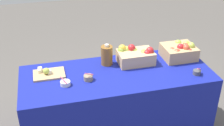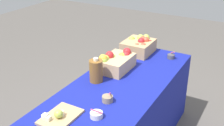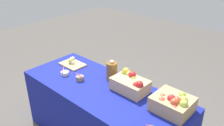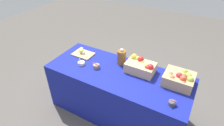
% 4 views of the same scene
% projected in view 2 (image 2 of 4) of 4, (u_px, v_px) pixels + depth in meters
% --- Properties ---
extents(table, '(1.90, 0.76, 0.74)m').
position_uv_depth(table, '(119.00, 118.00, 2.70)').
color(table, navy).
rests_on(table, ground_plane).
extents(apple_crate_left, '(0.34, 0.30, 0.18)m').
position_uv_depth(apple_crate_left, '(139.00, 46.00, 3.16)').
color(apple_crate_left, tan).
rests_on(apple_crate_left, table).
extents(apple_crate_middle, '(0.37, 0.24, 0.19)m').
position_uv_depth(apple_crate_middle, '(116.00, 61.00, 2.78)').
color(apple_crate_middle, tan).
rests_on(apple_crate_middle, table).
extents(cutting_board_front, '(0.31, 0.21, 0.08)m').
position_uv_depth(cutting_board_front, '(59.00, 116.00, 2.07)').
color(cutting_board_front, tan).
rests_on(cutting_board_front, table).
extents(sample_bowl_near, '(0.10, 0.09, 0.10)m').
position_uv_depth(sample_bowl_near, '(108.00, 99.00, 2.27)').
color(sample_bowl_near, gray).
rests_on(sample_bowl_near, table).
extents(sample_bowl_mid, '(0.09, 0.08, 0.09)m').
position_uv_depth(sample_bowl_mid, '(171.00, 56.00, 3.03)').
color(sample_bowl_mid, '#4C4C51').
rests_on(sample_bowl_mid, table).
extents(sample_bowl_far, '(0.09, 0.10, 0.09)m').
position_uv_depth(sample_bowl_far, '(96.00, 115.00, 2.08)').
color(sample_bowl_far, silver).
rests_on(sample_bowl_far, table).
extents(cider_jug, '(0.12, 0.12, 0.23)m').
position_uv_depth(cider_jug, '(96.00, 71.00, 2.55)').
color(cider_jug, brown).
rests_on(cider_jug, table).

